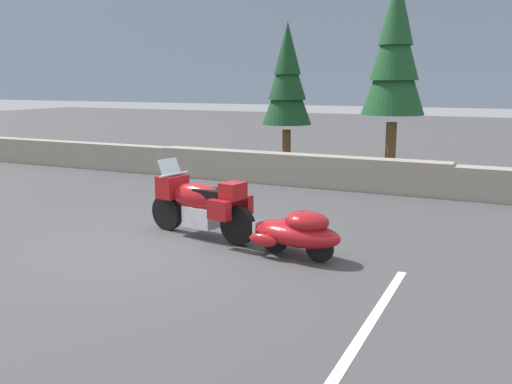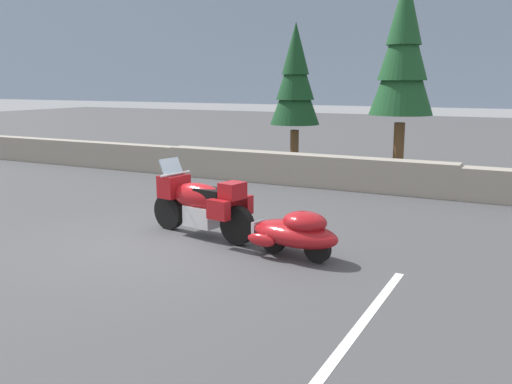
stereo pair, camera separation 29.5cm
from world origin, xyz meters
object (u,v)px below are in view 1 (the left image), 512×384
(touring_motorcycle, at_px, (200,202))
(pine_tree_secondary, at_px, (287,79))
(pine_tree_tall, at_px, (395,52))
(car_shaped_trailer, at_px, (297,232))

(touring_motorcycle, distance_m, pine_tree_secondary, 7.86)
(touring_motorcycle, distance_m, pine_tree_tall, 8.04)
(touring_motorcycle, height_order, car_shaped_trailer, touring_motorcycle)
(pine_tree_tall, bearing_deg, car_shaped_trailer, -88.46)
(touring_motorcycle, xyz_separation_m, car_shaped_trailer, (1.97, -0.38, -0.21))
(car_shaped_trailer, height_order, pine_tree_tall, pine_tree_tall)
(touring_motorcycle, xyz_separation_m, pine_tree_secondary, (-1.40, 7.43, 2.15))
(touring_motorcycle, height_order, pine_tree_tall, pine_tree_tall)
(car_shaped_trailer, height_order, pine_tree_secondary, pine_tree_secondary)
(car_shaped_trailer, bearing_deg, pine_tree_secondary, 113.33)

